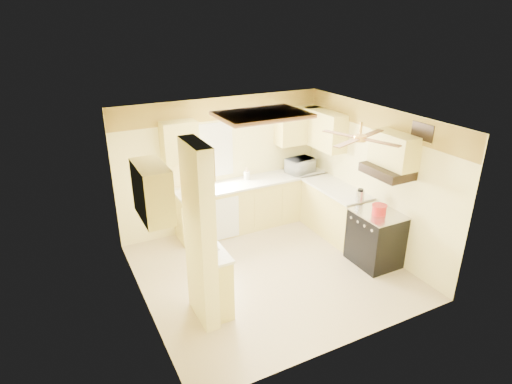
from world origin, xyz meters
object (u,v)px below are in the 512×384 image
dutch_oven (379,209)px  kettle (360,196)px  microwave (300,165)px  stove (375,238)px  bowl (212,251)px

dutch_oven → kettle: 0.50m
microwave → kettle: microwave is taller
microwave → stove: bearing=85.2°
microwave → bowl: (-2.70, -2.07, -0.12)m
microwave → bowl: 3.40m
bowl → kettle: 2.87m
microwave → kettle: 1.65m
stove → bowl: size_ratio=4.72×
kettle → microwave: bearing=94.9°
bowl → kettle: size_ratio=0.88×
microwave → bowl: microwave is taller
dutch_oven → kettle: size_ratio=1.09×
dutch_oven → kettle: (0.02, 0.50, 0.05)m
stove → bowl: 2.89m
stove → kettle: (-0.00, 0.47, 0.58)m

